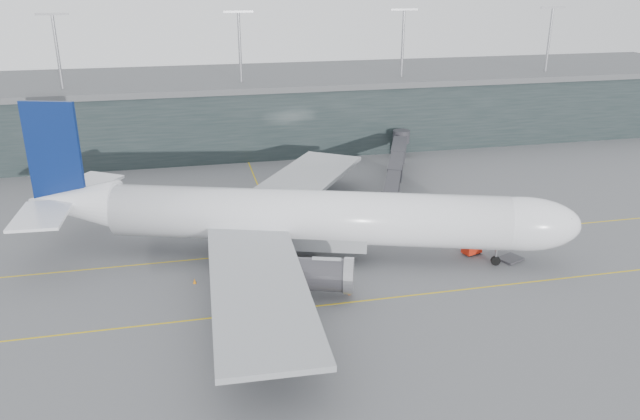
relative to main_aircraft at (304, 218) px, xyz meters
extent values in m
plane|color=#5A5A5F|center=(-7.32, 6.56, -5.87)|extent=(320.00, 320.00, 0.00)
cube|color=gold|center=(-7.32, 2.56, -5.86)|extent=(160.00, 0.25, 0.02)
cube|color=gold|center=(-7.32, -13.44, -5.86)|extent=(160.00, 0.25, 0.02)
cube|color=gold|center=(-2.32, 26.56, -5.86)|extent=(0.25, 60.00, 0.02)
cube|color=#1D2727|center=(-7.32, 64.56, 1.13)|extent=(240.00, 35.00, 14.00)
cube|color=#505254|center=(-7.32, 64.56, 8.73)|extent=(240.00, 36.00, 1.20)
cylinder|color=#9E9EA3|center=(-37.32, 54.56, 16.13)|extent=(0.60, 0.60, 14.00)
cylinder|color=#9E9EA3|center=(-2.32, 54.56, 16.13)|extent=(0.60, 0.60, 14.00)
cylinder|color=#9E9EA3|center=(32.68, 54.56, 16.13)|extent=(0.60, 0.60, 14.00)
cylinder|color=#9E9EA3|center=(67.68, 54.56, 16.13)|extent=(0.60, 0.60, 14.00)
cylinder|color=white|center=(0.50, -0.16, 0.19)|extent=(52.20, 23.01, 7.09)
ellipsoid|color=white|center=(27.14, -8.83, 0.19)|extent=(16.35, 11.34, 7.09)
cone|color=white|center=(-30.48, 9.92, 0.99)|extent=(14.06, 10.36, 6.80)
cube|color=#95999D|center=(-0.58, 0.19, -2.56)|extent=(19.16, 11.09, 2.29)
cube|color=black|center=(31.27, -10.17, 1.33)|extent=(3.45, 4.04, 0.91)
cube|color=#95999D|center=(-8.24, -15.95, -0.96)|extent=(11.45, 33.50, 0.63)
cylinder|color=#3C3C41|center=(-0.68, -11.20, -2.90)|extent=(8.85, 6.28, 4.00)
cube|color=#95999D|center=(2.72, 17.75, -0.96)|extent=(27.08, 33.24, 0.63)
cylinder|color=#3C3C41|center=(6.04, 9.46, -2.90)|extent=(8.85, 6.28, 4.00)
cube|color=#0A1C53|center=(-32.11, 10.45, 8.19)|extent=(7.24, 2.84, 13.72)
cube|color=white|center=(-33.51, 4.29, 1.56)|extent=(6.82, 10.61, 0.40)
cube|color=white|center=(-29.62, 16.25, 1.56)|extent=(10.88, 12.05, 0.40)
cylinder|color=black|center=(24.42, -7.94, -5.24)|extent=(1.34, 0.82, 1.26)
cylinder|color=#9E9EA3|center=(24.42, -7.94, -4.38)|extent=(0.34, 0.34, 2.97)
cylinder|color=black|center=(-5.54, -3.97, -5.13)|extent=(1.59, 1.00, 1.49)
cylinder|color=black|center=(-2.15, 6.47, -5.13)|extent=(1.59, 1.00, 1.49)
cube|color=#2E2D33|center=(14.30, 6.60, -1.45)|extent=(3.82, 4.02, 2.48)
cube|color=#2E2D33|center=(17.05, 13.41, -1.45)|extent=(6.37, 11.49, 2.21)
cube|color=#2E2D33|center=(21.37, 24.07, -1.45)|extent=(6.57, 11.58, 2.30)
cube|color=#2E2D33|center=(25.69, 34.74, -1.45)|extent=(6.78, 11.66, 2.39)
cylinder|color=#9E9EA3|center=(17.29, 13.98, -4.19)|extent=(0.44, 0.44, 3.36)
cube|color=#3C3C41|center=(17.29, 13.98, -5.56)|extent=(2.14, 1.89, 0.62)
cylinder|color=#2E2D33|center=(14.30, 47.06, -1.45)|extent=(3.54, 3.54, 2.65)
cylinder|color=#2E2D33|center=(14.30, 47.06, -4.28)|extent=(1.59, 1.59, 3.19)
cube|color=red|center=(22.83, -4.03, -4.91)|extent=(2.85, 2.27, 1.47)
cylinder|color=black|center=(22.15, -4.85, -5.64)|extent=(0.48, 0.30, 0.45)
cylinder|color=black|center=(23.87, -4.29, -5.64)|extent=(0.48, 0.30, 0.45)
cylinder|color=black|center=(21.80, -3.77, -5.64)|extent=(0.48, 0.30, 0.45)
cylinder|color=black|center=(23.52, -3.22, -5.64)|extent=(0.48, 0.30, 0.45)
cube|color=#333237|center=(27.18, -7.00, -5.69)|extent=(3.75, 3.43, 0.30)
cube|color=#3C3C41|center=(-13.48, 16.27, -5.73)|extent=(2.26, 2.01, 0.19)
cube|color=silver|center=(-13.48, 16.27, -4.88)|extent=(1.87, 1.81, 1.41)
cube|color=#265697|center=(-13.48, 16.27, -4.15)|extent=(1.93, 1.87, 0.08)
cube|color=#3C3C41|center=(-11.04, 17.67, -5.73)|extent=(2.15, 1.88, 0.19)
cube|color=#9DA0A8|center=(-11.04, 17.67, -4.90)|extent=(1.77, 1.70, 1.39)
cube|color=#265697|center=(-11.04, 17.67, -4.17)|extent=(1.83, 1.76, 0.07)
cube|color=#3C3C41|center=(-6.18, 16.22, -5.72)|extent=(2.13, 1.77, 0.20)
cube|color=#A6ABB2|center=(-6.18, 16.22, -4.82)|extent=(1.72, 1.63, 1.50)
cube|color=#265697|center=(-6.18, 16.22, -4.04)|extent=(1.78, 1.69, 0.08)
cone|color=orange|center=(26.68, 1.38, -5.51)|extent=(0.45, 0.45, 0.72)
cone|color=#D14F0B|center=(3.21, -11.56, -5.55)|extent=(0.40, 0.40, 0.64)
cone|color=#F5580D|center=(1.24, 18.40, -5.55)|extent=(0.41, 0.41, 0.65)
cone|color=#CB6F0B|center=(-14.99, -4.50, -5.53)|extent=(0.43, 0.43, 0.68)
camera|label=1|loc=(-14.90, -76.14, 30.80)|focal=35.00mm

